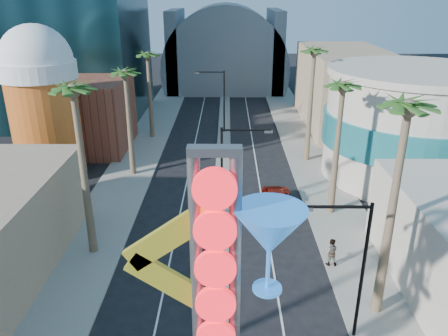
% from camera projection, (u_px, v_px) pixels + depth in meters
% --- Properties ---
extents(sidewalk_west, '(5.00, 100.00, 0.15)m').
position_uv_depth(sidewalk_west, '(138.00, 156.00, 48.44)').
color(sidewalk_west, gray).
rests_on(sidewalk_west, ground).
extents(sidewalk_east, '(5.00, 100.00, 0.15)m').
position_uv_depth(sidewalk_east, '(309.00, 157.00, 48.30)').
color(sidewalk_east, gray).
rests_on(sidewalk_east, ground).
extents(median, '(1.60, 84.00, 0.15)m').
position_uv_depth(median, '(224.00, 147.00, 51.15)').
color(median, gray).
rests_on(median, ground).
extents(brick_filler_west, '(10.00, 10.00, 8.00)m').
position_uv_depth(brick_filler_west, '(84.00, 115.00, 49.77)').
color(brick_filler_west, brown).
rests_on(brick_filler_west, ground).
extents(filler_east, '(10.00, 20.00, 10.00)m').
position_uv_depth(filler_east, '(344.00, 88.00, 58.42)').
color(filler_east, tan).
rests_on(filler_east, ground).
extents(beer_mug, '(7.00, 7.00, 14.50)m').
position_uv_depth(beer_mug, '(42.00, 97.00, 40.92)').
color(beer_mug, '#C7531A').
rests_on(beer_mug, ground).
extents(turquoise_building, '(16.60, 16.60, 10.60)m').
position_uv_depth(turquoise_building, '(411.00, 125.00, 41.65)').
color(turquoise_building, beige).
rests_on(turquoise_building, ground).
extents(canopy, '(22.00, 16.00, 22.00)m').
position_uv_depth(canopy, '(225.00, 65.00, 81.00)').
color(canopy, slate).
rests_on(canopy, ground).
extents(neon_sign, '(6.53, 2.60, 12.55)m').
position_uv_depth(neon_sign, '(238.00, 282.00, 15.98)').
color(neon_sign, gray).
rests_on(neon_sign, ground).
extents(streetlight_0, '(3.79, 0.25, 8.00)m').
position_uv_depth(streetlight_0, '(229.00, 168.00, 32.66)').
color(streetlight_0, black).
rests_on(streetlight_0, ground).
extents(streetlight_1, '(3.79, 0.25, 8.00)m').
position_uv_depth(streetlight_1, '(220.00, 95.00, 54.88)').
color(streetlight_1, black).
rests_on(streetlight_1, ground).
extents(streetlight_2, '(3.45, 0.25, 8.00)m').
position_uv_depth(streetlight_2, '(355.00, 260.00, 21.53)').
color(streetlight_2, black).
rests_on(streetlight_2, ground).
extents(palm_1, '(2.40, 2.40, 12.70)m').
position_uv_depth(palm_1, '(74.00, 102.00, 26.78)').
color(palm_1, brown).
rests_on(palm_1, ground).
extents(palm_2, '(2.40, 2.40, 11.20)m').
position_uv_depth(palm_2, '(126.00, 80.00, 40.24)').
color(palm_2, brown).
rests_on(palm_2, ground).
extents(palm_3, '(2.40, 2.40, 11.20)m').
position_uv_depth(palm_3, '(148.00, 61.00, 51.35)').
color(palm_3, brown).
rests_on(palm_3, ground).
extents(palm_5, '(2.40, 2.40, 13.20)m').
position_uv_depth(palm_5, '(406.00, 124.00, 20.93)').
color(palm_5, brown).
rests_on(palm_5, ground).
extents(palm_6, '(2.40, 2.40, 11.70)m').
position_uv_depth(palm_6, '(342.00, 95.00, 32.54)').
color(palm_6, brown).
rests_on(palm_6, ground).
extents(palm_7, '(2.40, 2.40, 12.70)m').
position_uv_depth(palm_7, '(314.00, 59.00, 43.30)').
color(palm_7, brown).
rests_on(palm_7, ground).
extents(red_pickup, '(2.75, 5.44, 1.48)m').
position_uv_depth(red_pickup, '(276.00, 202.00, 36.58)').
color(red_pickup, '#9E190C').
rests_on(red_pickup, ground).
extents(pedestrian_b, '(1.02, 0.84, 1.93)m').
position_uv_depth(pedestrian_b, '(331.00, 252.00, 28.90)').
color(pedestrian_b, gray).
rests_on(pedestrian_b, sidewalk_east).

